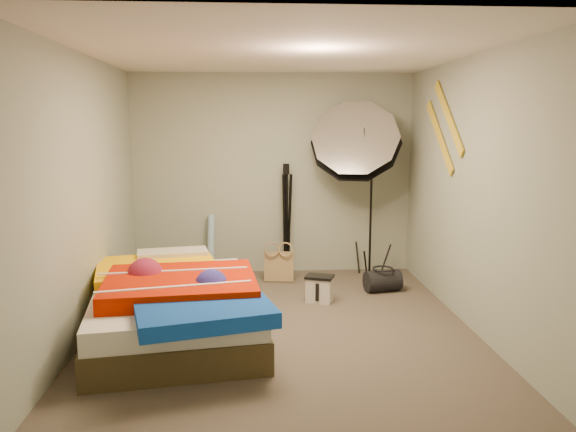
{
  "coord_description": "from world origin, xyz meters",
  "views": [
    {
      "loc": [
        -0.27,
        -5.04,
        1.89
      ],
      "look_at": [
        0.1,
        0.6,
        0.95
      ],
      "focal_mm": 35.0,
      "sensor_mm": 36.0,
      "label": 1
    }
  ],
  "objects": [
    {
      "name": "duffel_bag",
      "position": [
        1.21,
        1.03,
        0.12
      ],
      "size": [
        0.44,
        0.31,
        0.24
      ],
      "primitive_type": "cylinder",
      "rotation": [
        0.0,
        1.57,
        0.19
      ],
      "color": "black",
      "rests_on": "floor"
    },
    {
      "name": "wrapping_roll",
      "position": [
        -0.79,
        1.86,
        0.38
      ],
      "size": [
        0.12,
        0.23,
        0.77
      ],
      "primitive_type": "cylinder",
      "rotation": [
        -0.17,
        0.0,
        -0.16
      ],
      "color": "#4787BE",
      "rests_on": "floor"
    },
    {
      "name": "tote_bag",
      "position": [
        0.05,
        1.54,
        0.18
      ],
      "size": [
        0.37,
        0.19,
        0.37
      ],
      "primitive_type": "cube",
      "rotation": [
        -0.14,
        0.0,
        -0.11
      ],
      "color": "tan",
      "rests_on": "floor"
    },
    {
      "name": "wall_stripe_lower",
      "position": [
        1.73,
        0.85,
        1.75
      ],
      "size": [
        0.02,
        0.91,
        0.78
      ],
      "primitive_type": "cube",
      "rotation": [
        0.7,
        0.0,
        0.0
      ],
      "color": "gold",
      "rests_on": "wall_right"
    },
    {
      "name": "wall_left",
      "position": [
        -1.75,
        0.0,
        1.25
      ],
      "size": [
        0.0,
        4.0,
        4.0
      ],
      "primitive_type": "plane",
      "rotation": [
        1.57,
        0.0,
        1.57
      ],
      "color": "gray",
      "rests_on": "floor"
    },
    {
      "name": "wall_stripe_upper",
      "position": [
        1.73,
        0.6,
        1.95
      ],
      "size": [
        0.02,
        0.91,
        0.78
      ],
      "primitive_type": "cube",
      "rotation": [
        0.7,
        0.0,
        0.0
      ],
      "color": "gold",
      "rests_on": "wall_right"
    },
    {
      "name": "camera_tripod",
      "position": [
        0.16,
        1.87,
        0.8
      ],
      "size": [
        0.08,
        0.08,
        1.39
      ],
      "color": "black",
      "rests_on": "floor"
    },
    {
      "name": "wall_right",
      "position": [
        1.75,
        0.0,
        1.25
      ],
      "size": [
        0.0,
        4.0,
        4.0
      ],
      "primitive_type": "plane",
      "rotation": [
        1.57,
        0.0,
        -1.57
      ],
      "color": "gray",
      "rests_on": "floor"
    },
    {
      "name": "wall_front",
      "position": [
        0.0,
        -2.0,
        1.25
      ],
      "size": [
        3.5,
        0.0,
        3.5
      ],
      "primitive_type": "plane",
      "rotation": [
        -1.57,
        0.0,
        0.0
      ],
      "color": "gray",
      "rests_on": "floor"
    },
    {
      "name": "wall_back",
      "position": [
        0.0,
        2.0,
        1.25
      ],
      "size": [
        3.5,
        0.0,
        3.5
      ],
      "primitive_type": "plane",
      "rotation": [
        1.57,
        0.0,
        0.0
      ],
      "color": "gray",
      "rests_on": "floor"
    },
    {
      "name": "bed",
      "position": [
        -0.96,
        -0.19,
        0.3
      ],
      "size": [
        1.77,
        2.33,
        0.59
      ],
      "color": "#42351D",
      "rests_on": "floor"
    },
    {
      "name": "floor",
      "position": [
        0.0,
        0.0,
        0.0
      ],
      "size": [
        4.0,
        4.0,
        0.0
      ],
      "primitive_type": "plane",
      "color": "brown",
      "rests_on": "ground"
    },
    {
      "name": "ceiling",
      "position": [
        0.0,
        0.0,
        2.5
      ],
      "size": [
        4.0,
        4.0,
        0.0
      ],
      "primitive_type": "plane",
      "rotation": [
        3.14,
        0.0,
        0.0
      ],
      "color": "silver",
      "rests_on": "wall_back"
    },
    {
      "name": "photo_umbrella",
      "position": [
        0.99,
        1.66,
        1.64
      ],
      "size": [
        1.44,
        1.14,
        2.28
      ],
      "color": "black",
      "rests_on": "floor"
    },
    {
      "name": "camera_case",
      "position": [
        0.44,
        0.7,
        0.13
      ],
      "size": [
        0.31,
        0.27,
        0.26
      ],
      "primitive_type": "cube",
      "rotation": [
        0.0,
        0.0,
        -0.35
      ],
      "color": "silver",
      "rests_on": "floor"
    }
  ]
}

